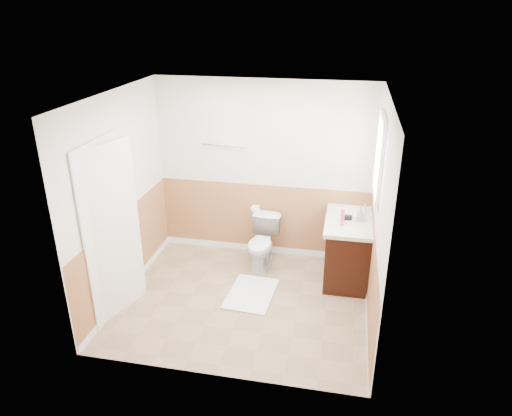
% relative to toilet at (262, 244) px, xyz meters
% --- Properties ---
extents(floor, '(3.00, 3.00, 0.00)m').
position_rel_toilet_xyz_m(floor, '(-0.06, -0.87, -0.35)').
color(floor, '#8C7051').
rests_on(floor, ground).
extents(ceiling, '(3.00, 3.00, 0.00)m').
position_rel_toilet_xyz_m(ceiling, '(-0.06, -0.87, 2.15)').
color(ceiling, white).
rests_on(ceiling, floor).
extents(wall_back, '(3.00, 0.00, 3.00)m').
position_rel_toilet_xyz_m(wall_back, '(-0.06, 0.43, 0.90)').
color(wall_back, silver).
rests_on(wall_back, floor).
extents(wall_front, '(3.00, 0.00, 3.00)m').
position_rel_toilet_xyz_m(wall_front, '(-0.06, -2.17, 0.90)').
color(wall_front, silver).
rests_on(wall_front, floor).
extents(wall_left, '(0.00, 3.00, 3.00)m').
position_rel_toilet_xyz_m(wall_left, '(-1.56, -0.87, 0.90)').
color(wall_left, silver).
rests_on(wall_left, floor).
extents(wall_right, '(0.00, 3.00, 3.00)m').
position_rel_toilet_xyz_m(wall_right, '(1.44, -0.87, 0.90)').
color(wall_right, silver).
rests_on(wall_right, floor).
extents(wainscot_back, '(3.00, 0.00, 3.00)m').
position_rel_toilet_xyz_m(wainscot_back, '(-0.06, 0.41, 0.15)').
color(wainscot_back, '#9F683F').
rests_on(wainscot_back, floor).
extents(wainscot_front, '(3.00, 0.00, 3.00)m').
position_rel_toilet_xyz_m(wainscot_front, '(-0.06, -2.16, 0.15)').
color(wainscot_front, '#9F683F').
rests_on(wainscot_front, floor).
extents(wainscot_left, '(0.00, 2.60, 2.60)m').
position_rel_toilet_xyz_m(wainscot_left, '(-1.55, -0.87, 0.15)').
color(wainscot_left, '#9F683F').
rests_on(wainscot_left, floor).
extents(wainscot_right, '(0.00, 2.60, 2.60)m').
position_rel_toilet_xyz_m(wainscot_right, '(1.43, -0.87, 0.15)').
color(wainscot_right, '#9F683F').
rests_on(wainscot_right, floor).
extents(toilet, '(0.43, 0.71, 0.69)m').
position_rel_toilet_xyz_m(toilet, '(0.00, 0.00, 0.00)').
color(toilet, silver).
rests_on(toilet, floor).
extents(bath_mat, '(0.60, 0.83, 0.02)m').
position_rel_toilet_xyz_m(bath_mat, '(-0.00, -0.73, -0.34)').
color(bath_mat, white).
rests_on(bath_mat, floor).
extents(vanity_cabinet, '(0.55, 1.10, 0.80)m').
position_rel_toilet_xyz_m(vanity_cabinet, '(1.15, -0.00, 0.05)').
color(vanity_cabinet, black).
rests_on(vanity_cabinet, floor).
extents(vanity_knob_left, '(0.03, 0.03, 0.03)m').
position_rel_toilet_xyz_m(vanity_knob_left, '(0.85, -0.10, 0.20)').
color(vanity_knob_left, silver).
rests_on(vanity_knob_left, vanity_cabinet).
extents(vanity_knob_right, '(0.03, 0.03, 0.03)m').
position_rel_toilet_xyz_m(vanity_knob_right, '(0.85, 0.10, 0.20)').
color(vanity_knob_right, '#B8B9BF').
rests_on(vanity_knob_right, vanity_cabinet).
extents(countertop, '(0.60, 1.15, 0.05)m').
position_rel_toilet_xyz_m(countertop, '(1.14, -0.00, 0.48)').
color(countertop, beige).
rests_on(countertop, vanity_cabinet).
extents(sink_basin, '(0.36, 0.36, 0.02)m').
position_rel_toilet_xyz_m(sink_basin, '(1.15, 0.15, 0.51)').
color(sink_basin, white).
rests_on(sink_basin, countertop).
extents(faucet, '(0.02, 0.02, 0.14)m').
position_rel_toilet_xyz_m(faucet, '(1.33, 0.15, 0.57)').
color(faucet, silver).
rests_on(faucet, countertop).
extents(lotion_bottle, '(0.05, 0.05, 0.22)m').
position_rel_toilet_xyz_m(lotion_bottle, '(1.05, -0.26, 0.61)').
color(lotion_bottle, '#EE3D6D').
rests_on(lotion_bottle, countertop).
extents(soap_dispenser, '(0.09, 0.09, 0.19)m').
position_rel_toilet_xyz_m(soap_dispenser, '(1.27, -0.08, 0.60)').
color(soap_dispenser, '#8D98A0').
rests_on(soap_dispenser, countertop).
extents(hair_dryer_body, '(0.14, 0.07, 0.07)m').
position_rel_toilet_xyz_m(hair_dryer_body, '(1.10, -0.08, 0.54)').
color(hair_dryer_body, black).
rests_on(hair_dryer_body, countertop).
extents(hair_dryer_handle, '(0.03, 0.03, 0.07)m').
position_rel_toilet_xyz_m(hair_dryer_handle, '(1.07, -0.12, 0.51)').
color(hair_dryer_handle, black).
rests_on(hair_dryer_handle, countertop).
extents(mirror_panel, '(0.02, 0.35, 0.90)m').
position_rel_toilet_xyz_m(mirror_panel, '(1.42, 0.23, 1.20)').
color(mirror_panel, silver).
rests_on(mirror_panel, wall_right).
extents(window_frame, '(0.04, 0.80, 1.00)m').
position_rel_toilet_xyz_m(window_frame, '(1.41, -0.29, 1.40)').
color(window_frame, white).
rests_on(window_frame, wall_right).
extents(window_glass, '(0.01, 0.70, 0.90)m').
position_rel_toilet_xyz_m(window_glass, '(1.43, -0.29, 1.40)').
color(window_glass, white).
rests_on(window_glass, wall_right).
extents(door, '(0.29, 0.78, 2.04)m').
position_rel_toilet_xyz_m(door, '(-1.46, -1.32, 0.67)').
color(door, white).
rests_on(door, wall_left).
extents(door_frame, '(0.02, 0.92, 2.10)m').
position_rel_toilet_xyz_m(door_frame, '(-1.54, -1.32, 0.68)').
color(door_frame, white).
rests_on(door_frame, wall_left).
extents(door_knob, '(0.06, 0.06, 0.06)m').
position_rel_toilet_xyz_m(door_knob, '(-1.40, -0.99, 0.60)').
color(door_knob, silver).
rests_on(door_knob, door).
extents(towel_bar, '(0.62, 0.02, 0.02)m').
position_rel_toilet_xyz_m(towel_bar, '(-0.61, 0.37, 1.25)').
color(towel_bar, silver).
rests_on(towel_bar, wall_back).
extents(tp_holder_bar, '(0.14, 0.02, 0.02)m').
position_rel_toilet_xyz_m(tp_holder_bar, '(-0.16, 0.35, 0.35)').
color(tp_holder_bar, silver).
rests_on(tp_holder_bar, wall_back).
extents(tp_roll, '(0.10, 0.11, 0.11)m').
position_rel_toilet_xyz_m(tp_roll, '(-0.16, 0.35, 0.35)').
color(tp_roll, white).
rests_on(tp_roll, tp_holder_bar).
extents(tp_sheet, '(0.10, 0.01, 0.16)m').
position_rel_toilet_xyz_m(tp_sheet, '(-0.16, 0.35, 0.24)').
color(tp_sheet, white).
rests_on(tp_sheet, tp_roll).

